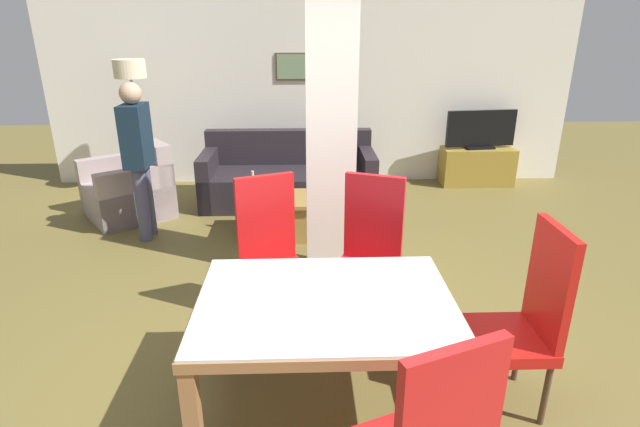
% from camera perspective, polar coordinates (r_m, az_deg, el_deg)
% --- Properties ---
extents(ground_plane, '(18.00, 18.00, 0.00)m').
position_cam_1_polar(ground_plane, '(3.22, 0.60, -20.99)').
color(ground_plane, brown).
extents(back_wall, '(7.20, 0.09, 2.70)m').
position_cam_1_polar(back_wall, '(7.05, -1.05, 14.44)').
color(back_wall, silver).
rests_on(back_wall, ground_plane).
extents(divider_pillar, '(0.41, 0.36, 2.70)m').
position_cam_1_polar(divider_pillar, '(4.16, 1.21, 9.87)').
color(divider_pillar, silver).
rests_on(divider_pillar, ground_plane).
extents(dining_table, '(1.43, 1.05, 0.73)m').
position_cam_1_polar(dining_table, '(2.86, 0.64, -12.30)').
color(dining_table, '#97663F').
rests_on(dining_table, ground_plane).
extents(dining_chair_head_right, '(0.46, 0.46, 1.14)m').
position_cam_1_polar(dining_chair_head_right, '(3.11, 22.36, -10.79)').
color(dining_chair_head_right, red).
rests_on(dining_chair_head_right, ground_plane).
extents(dining_chair_far_right, '(0.60, 0.60, 1.14)m').
position_cam_1_polar(dining_chair_far_right, '(3.67, 5.61, -4.24)').
color(dining_chair_far_right, red).
rests_on(dining_chair_far_right, ground_plane).
extents(dining_chair_far_left, '(0.60, 0.60, 1.14)m').
position_cam_1_polar(dining_chair_far_left, '(3.66, -5.59, -4.29)').
color(dining_chair_far_left, red).
rests_on(dining_chair_far_left, ground_plane).
extents(sofa, '(2.13, 0.93, 0.86)m').
position_cam_1_polar(sofa, '(6.36, -3.59, 3.92)').
color(sofa, black).
rests_on(sofa, ground_plane).
extents(armchair, '(1.21, 1.22, 0.87)m').
position_cam_1_polar(armchair, '(6.29, -20.79, 2.45)').
color(armchair, '#A28F8D').
rests_on(armchair, ground_plane).
extents(coffee_table, '(0.78, 0.59, 0.43)m').
position_cam_1_polar(coffee_table, '(5.35, -5.07, -0.28)').
color(coffee_table, olive).
rests_on(coffee_table, ground_plane).
extents(bottle, '(0.07, 0.07, 0.28)m').
position_cam_1_polar(bottle, '(5.30, -7.64, 3.06)').
color(bottle, '#B2B7BC').
rests_on(bottle, coffee_table).
extents(tv_stand, '(0.99, 0.40, 0.52)m').
position_cam_1_polar(tv_stand, '(7.40, 17.47, 5.17)').
color(tv_stand, olive).
rests_on(tv_stand, ground_plane).
extents(tv_screen, '(0.98, 0.25, 0.53)m').
position_cam_1_polar(tv_screen, '(7.28, 17.91, 9.07)').
color(tv_screen, black).
rests_on(tv_screen, tv_stand).
extents(floor_lamp, '(0.38, 0.38, 1.74)m').
position_cam_1_polar(floor_lamp, '(6.71, -20.77, 13.93)').
color(floor_lamp, '#B7B7BC').
rests_on(floor_lamp, ground_plane).
extents(standing_person, '(0.22, 0.38, 1.62)m').
position_cam_1_polar(standing_person, '(5.40, -20.07, 6.63)').
color(standing_person, '#474764').
rests_on(standing_person, ground_plane).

